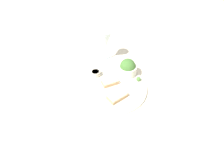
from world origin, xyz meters
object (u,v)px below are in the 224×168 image
Objects in this scene: wine_glass at (105,41)px; cheese_toast_near at (117,96)px; sauce_ramekin at (96,73)px; napkin at (158,120)px; cheese_toast_far at (110,82)px; salad_bowl at (128,68)px.

cheese_toast_near is at bearing -80.99° from wine_glass.
napkin is (0.28, -0.29, -0.03)m from sauce_ramekin.
napkin is at bearing -47.58° from cheese_toast_far.
wine_glass reaches higher than napkin.
salad_bowl is 0.21m from wine_glass.
wine_glass is (0.06, 0.17, 0.10)m from sauce_ramekin.
cheese_toast_near is at bearing -109.80° from salad_bowl.
cheese_toast_near and cheese_toast_far have the same top height.
cheese_toast_far is (-0.10, -0.08, -0.03)m from salad_bowl.
sauce_ramekin is (-0.17, -0.01, -0.02)m from salad_bowl.
wine_glass is (-0.12, 0.16, 0.08)m from salad_bowl.
sauce_ramekin is 0.10m from cheese_toast_far.
salad_bowl reaches higher than cheese_toast_near.
wine_glass is 1.05× the size of napkin.
cheese_toast_far is 0.26m from wine_glass.
cheese_toast_far is at bearing -40.84° from sauce_ramekin.
sauce_ramekin is at bearing 123.19° from cheese_toast_near.
wine_glass reaches higher than sauce_ramekin.
cheese_toast_far is at bearing 132.42° from napkin.
sauce_ramekin is at bearing -176.56° from salad_bowl.
napkin is at bearing -63.88° from wine_glass.
salad_bowl is 2.00× the size of sauce_ramekin.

